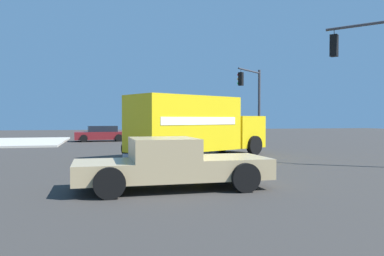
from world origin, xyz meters
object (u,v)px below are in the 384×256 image
at_px(traffic_light_secondary, 253,95).
at_px(delivery_truck, 195,126).
at_px(pickup_tan, 170,162).
at_px(sedan_maroon, 101,134).

bearing_deg(traffic_light_secondary, delivery_truck, 142.32).
xyz_separation_m(delivery_truck, pickup_tan, (-8.40, 2.76, -0.82)).
height_order(delivery_truck, traffic_light_secondary, traffic_light_secondary).
relative_size(pickup_tan, sedan_maroon, 1.19).
bearing_deg(pickup_tan, delivery_truck, -18.17).
bearing_deg(pickup_tan, traffic_light_secondary, -28.99).
relative_size(delivery_truck, sedan_maroon, 1.78).
distance_m(delivery_truck, sedan_maroon, 15.65).
bearing_deg(delivery_truck, sedan_maroon, 16.70).
relative_size(traffic_light_secondary, pickup_tan, 1.10).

